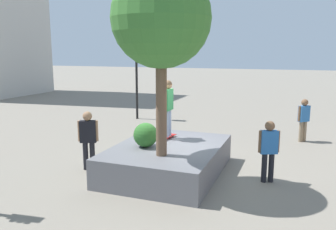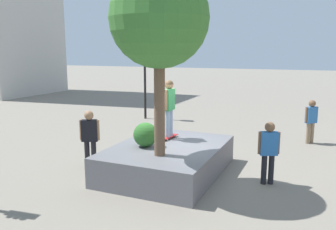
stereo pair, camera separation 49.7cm
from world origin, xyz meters
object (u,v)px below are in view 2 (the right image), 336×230
Objects in this scene: skateboard at (169,137)px; traffic_light_corner at (145,65)px; planter_ledge at (168,159)px; passerby_with_bag at (269,149)px; plaza_tree at (159,19)px; pedestrian_crossing at (311,118)px; bystander_watching at (90,135)px; skateboarder at (169,104)px.

skateboard is 7.77m from traffic_light_corner.
planter_ledge is 2.34× the size of passerby_with_bag.
pedestrian_crossing is at bearing -30.13° from plaza_tree.
traffic_light_corner is 8.49m from pedestrian_crossing.
skateboard is 0.47× the size of bystander_watching.
plaza_tree is at bearing -98.13° from bystander_watching.
traffic_light_corner is 10.05m from passerby_with_bag.
passerby_with_bag is at bearing -65.83° from plaza_tree.
traffic_light_corner reaches higher than skateboard.
passerby_with_bag reaches higher than skateboard.
skateboard is at bearing -56.46° from bystander_watching.
skateboard is at bearing 15.19° from plaza_tree.
plaza_tree is 7.76m from pedestrian_crossing.
planter_ledge is 0.97× the size of traffic_light_corner.
skateboarder is 0.43× the size of traffic_light_corner.
skateboarder is (0.00, 0.00, 1.02)m from skateboard.
passerby_with_bag is (-4.91, 0.92, 0.00)m from pedestrian_crossing.
skateboard is at bearing 80.54° from passerby_with_bag.
bystander_watching is 1.05× the size of passerby_with_bag.
traffic_light_corner reaches higher than bystander_watching.
passerby_with_bag is at bearing 169.41° from pedestrian_crossing.
bystander_watching reaches higher than pedestrian_crossing.
skateboard is 5.93m from pedestrian_crossing.
skateboarder reaches higher than skateboard.
planter_ledge is at bearing -158.92° from skateboarder.
bystander_watching is at bearing 133.70° from pedestrian_crossing.
skateboarder is at bearing 21.08° from planter_ledge.
skateboarder is 1.04× the size of pedestrian_crossing.
pedestrian_crossing is 1.00× the size of passerby_with_bag.
planter_ledge is 2.45m from bystander_watching.
plaza_tree is 9.32m from traffic_light_corner.
planter_ledge is at bearing 95.31° from passerby_with_bag.
skateboarder is 7.58m from traffic_light_corner.
traffic_light_corner reaches higher than planter_ledge.
skateboarder is (0.77, 0.30, 1.49)m from planter_ledge.
plaza_tree reaches higher than traffic_light_corner.
traffic_light_corner is at bearing 15.10° from bystander_watching.
pedestrian_crossing is 8.29m from bystander_watching.
passerby_with_bag reaches higher than planter_ledge.
pedestrian_crossing is 4.99m from passerby_with_bag.
traffic_light_corner is at bearing 32.78° from skateboarder.
pedestrian_crossing is at bearing -103.47° from traffic_light_corner.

